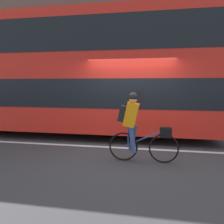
# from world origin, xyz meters

# --- Properties ---
(ground_plane) EXTENTS (80.00, 80.00, 0.00)m
(ground_plane) POSITION_xyz_m (0.00, 0.00, 0.00)
(ground_plane) COLOR #38383A
(road_center_line) EXTENTS (50.00, 0.14, 0.01)m
(road_center_line) POSITION_xyz_m (0.00, 0.11, 0.00)
(road_center_line) COLOR silver
(road_center_line) RESTS_ON ground_plane
(sidewalk_curb) EXTENTS (60.00, 1.73, 0.10)m
(sidewalk_curb) POSITION_xyz_m (0.00, 5.40, 0.05)
(sidewalk_curb) COLOR gray
(sidewalk_curb) RESTS_ON ground_plane
(building_facade) EXTENTS (60.00, 0.30, 7.67)m
(building_facade) POSITION_xyz_m (0.00, 6.41, 3.83)
(building_facade) COLOR brown
(building_facade) RESTS_ON ground_plane
(bus) EXTENTS (9.96, 2.48, 4.04)m
(bus) POSITION_xyz_m (-2.24, 1.59, 2.22)
(bus) COLOR black
(bus) RESTS_ON ground_plane
(cyclist_on_bike) EXTENTS (1.60, 0.32, 1.60)m
(cyclist_on_bike) POSITION_xyz_m (0.25, -0.89, 0.87)
(cyclist_on_bike) COLOR black
(cyclist_on_bike) RESTS_ON ground_plane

